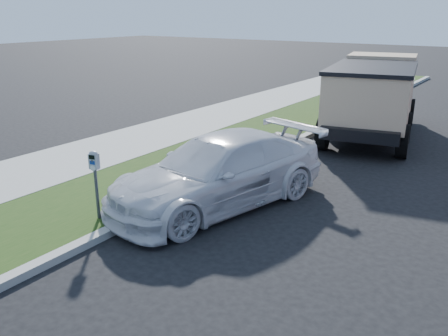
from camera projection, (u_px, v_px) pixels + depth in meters
The scene contains 5 objects.
ground at pixel (254, 243), 9.21m from camera, with size 120.00×120.00×0.00m, color black.
streetside at pixel (125, 164), 13.74m from camera, with size 6.12×50.00×0.15m.
parking_meter at pixel (95, 170), 9.67m from camera, with size 0.23×0.18×1.47m.
white_wagon at pixel (220, 171), 10.87m from camera, with size 2.25×5.52×1.60m, color silver.
dump_truck at pixel (374, 93), 16.95m from camera, with size 3.90×7.23×2.69m.
Camera 1 is at (4.18, -7.18, 4.28)m, focal length 38.00 mm.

